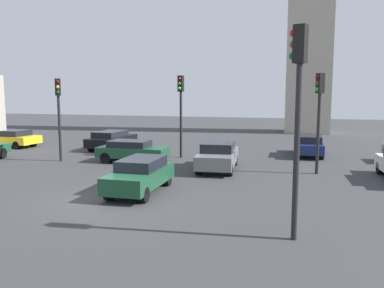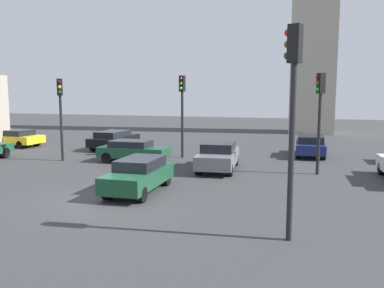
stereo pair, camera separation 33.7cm
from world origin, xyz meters
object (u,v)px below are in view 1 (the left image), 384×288
object	(u,v)px
traffic_light_3	(298,95)
car_2	(308,145)
traffic_light_2	(181,101)
car_5	(132,150)
car_4	(9,138)
car_8	(112,139)
traffic_light_1	(59,104)
car_1	(140,174)
traffic_light_0	(319,104)
car_7	(218,155)

from	to	relation	value
traffic_light_3	car_2	bearing A→B (deg)	-72.78
traffic_light_2	car_5	distance (m)	4.42
car_4	car_8	size ratio (longest dim) A/B	1.05
traffic_light_1	car_4	size ratio (longest dim) A/B	1.03
car_2	car_5	bearing A→B (deg)	116.59
traffic_light_3	car_4	size ratio (longest dim) A/B	1.22
car_5	car_2	bearing A→B (deg)	26.20
traffic_light_3	car_1	bearing A→B (deg)	-11.94
traffic_light_0	traffic_light_1	bearing A→B (deg)	-36.05
traffic_light_1	car_8	size ratio (longest dim) A/B	1.08
traffic_light_2	car_5	xyz separation A→B (m)	(-2.26, -2.45, -2.90)
car_7	traffic_light_1	bearing A→B (deg)	-94.96
car_1	car_4	bearing A→B (deg)	-124.99
traffic_light_0	car_7	world-z (taller)	traffic_light_0
car_1	car_5	size ratio (longest dim) A/B	1.02
traffic_light_3	car_7	distance (m)	10.81
traffic_light_0	car_8	bearing A→B (deg)	-57.22
car_2	car_7	size ratio (longest dim) A/B	0.94
car_7	traffic_light_2	bearing A→B (deg)	-141.35
car_1	traffic_light_3	bearing A→B (deg)	57.50
car_1	car_8	bearing A→B (deg)	-148.92
traffic_light_2	traffic_light_3	xyz separation A→B (m)	(7.36, -12.65, 0.45)
traffic_light_1	car_4	bearing A→B (deg)	-153.33
car_5	car_8	bearing A→B (deg)	127.02
car_1	car_2	bearing A→B (deg)	148.80
car_8	car_2	bearing A→B (deg)	-83.43
car_1	car_5	bearing A→B (deg)	-154.27
traffic_light_3	car_1	size ratio (longest dim) A/B	1.40
car_5	car_8	size ratio (longest dim) A/B	0.91
car_4	traffic_light_1	bearing A→B (deg)	152.47
traffic_light_0	car_1	world-z (taller)	traffic_light_0
traffic_light_2	car_4	size ratio (longest dim) A/B	1.08
traffic_light_1	car_2	bearing A→B (deg)	80.71
car_4	car_8	bearing A→B (deg)	-170.19
traffic_light_3	car_8	distance (m)	20.26
traffic_light_3	car_1	xyz separation A→B (m)	(-6.28, 3.75, -3.32)
traffic_light_1	traffic_light_3	bearing A→B (deg)	23.28
car_1	car_2	world-z (taller)	car_1
car_5	car_7	xyz separation A→B (m)	(5.39, -0.81, 0.07)
traffic_light_1	car_8	bearing A→B (deg)	141.35
traffic_light_2	car_5	world-z (taller)	traffic_light_2
car_5	car_8	xyz separation A→B (m)	(-3.78, 4.64, 0.02)
traffic_light_3	car_5	bearing A→B (deg)	-27.76
car_2	car_8	xyz separation A→B (m)	(-13.86, -0.81, 0.00)
traffic_light_1	traffic_light_3	distance (m)	16.80
car_2	car_8	world-z (taller)	car_2
car_2	car_5	distance (m)	11.46
car_2	car_4	distance (m)	22.14
traffic_light_0	traffic_light_1	size ratio (longest dim) A/B	1.03
traffic_light_2	car_7	distance (m)	5.33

